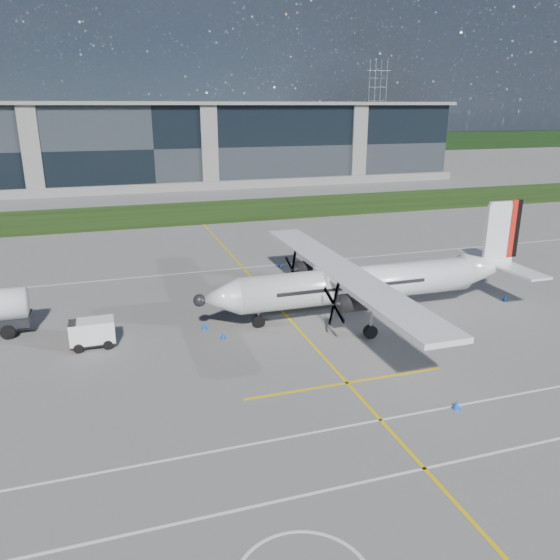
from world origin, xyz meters
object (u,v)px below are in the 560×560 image
at_px(ground_crew_person, 72,337).
at_px(safety_cone_stbdwing, 280,265).
at_px(safety_cone_nose_port, 223,335).
at_px(pylon_east, 377,105).
at_px(safety_cone_nose_stbd, 204,325).
at_px(baggage_tug, 92,333).
at_px(safety_cone_tail, 505,298).
at_px(safety_cone_portwing, 456,404).
at_px(turboprop_aircraft, 371,263).

height_order(ground_crew_person, safety_cone_stbdwing, ground_crew_person).
height_order(ground_crew_person, safety_cone_nose_port, ground_crew_person).
bearing_deg(pylon_east, safety_cone_stbdwing, -120.58).
bearing_deg(safety_cone_nose_stbd, baggage_tug, -174.95).
xyz_separation_m(safety_cone_stbdwing, safety_cone_nose_stbd, (-9.76, -12.96, 0.00)).
xyz_separation_m(safety_cone_nose_stbd, safety_cone_tail, (23.99, -1.61, 0.00)).
relative_size(safety_cone_portwing, safety_cone_stbdwing, 1.00).
bearing_deg(safety_cone_portwing, baggage_tug, 142.26).
height_order(baggage_tug, ground_crew_person, ground_crew_person).
height_order(safety_cone_portwing, safety_cone_nose_port, same).
bearing_deg(safety_cone_tail, safety_cone_nose_port, -178.88).
distance_m(turboprop_aircraft, baggage_tug, 19.87).
height_order(baggage_tug, safety_cone_tail, baggage_tug).
bearing_deg(safety_cone_portwing, ground_crew_person, 145.02).
bearing_deg(baggage_tug, safety_cone_nose_port, -9.70).
distance_m(pylon_east, safety_cone_nose_stbd, 171.02).
relative_size(pylon_east, safety_cone_nose_port, 60.00).
distance_m(baggage_tug, safety_cone_nose_port, 8.41).
bearing_deg(pylon_east, safety_cone_portwing, -115.89).
height_order(safety_cone_portwing, safety_cone_nose_stbd, same).
bearing_deg(baggage_tug, safety_cone_tail, -1.76).
relative_size(safety_cone_nose_stbd, safety_cone_tail, 1.00).
relative_size(baggage_tug, safety_cone_stbdwing, 5.96).
bearing_deg(safety_cone_tail, safety_cone_nose_stbd, 176.15).
distance_m(safety_cone_stbdwing, safety_cone_nose_stbd, 16.23).
bearing_deg(turboprop_aircraft, safety_cone_tail, -3.46).
xyz_separation_m(pylon_east, baggage_tug, (-95.62, -146.40, -14.11)).
height_order(turboprop_aircraft, ground_crew_person, turboprop_aircraft).
distance_m(safety_cone_nose_stbd, safety_cone_nose_port, 2.25).
bearing_deg(safety_cone_tail, pylon_east, 66.44).
relative_size(pylon_east, baggage_tug, 10.06).
height_order(safety_cone_stbdwing, safety_cone_tail, same).
bearing_deg(safety_cone_portwing, turboprop_aircraft, 82.58).
height_order(ground_crew_person, safety_cone_tail, ground_crew_person).
bearing_deg(baggage_tug, turboprop_aircraft, -0.74).
height_order(baggage_tug, safety_cone_nose_port, baggage_tug).
bearing_deg(safety_cone_portwing, safety_cone_nose_stbd, 125.91).
bearing_deg(safety_cone_nose_port, safety_cone_nose_stbd, 113.22).
distance_m(ground_crew_person, safety_cone_tail, 32.62).
bearing_deg(turboprop_aircraft, pylon_east, 62.61).
relative_size(baggage_tug, safety_cone_portwing, 5.96).
bearing_deg(turboprop_aircraft, safety_cone_stbdwing, 100.14).
height_order(pylon_east, safety_cone_nose_stbd, pylon_east).
relative_size(turboprop_aircraft, safety_cone_nose_port, 53.22).
xyz_separation_m(safety_cone_portwing, safety_cone_nose_port, (-9.59, 12.40, 0.00)).
xyz_separation_m(pylon_east, safety_cone_tail, (-64.25, -147.37, -14.75)).
distance_m(turboprop_aircraft, safety_cone_nose_stbd, 12.83).
bearing_deg(safety_cone_stbdwing, turboprop_aircraft, -79.86).
relative_size(ground_crew_person, safety_cone_portwing, 4.04).
distance_m(pylon_east, ground_crew_person, 176.48).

